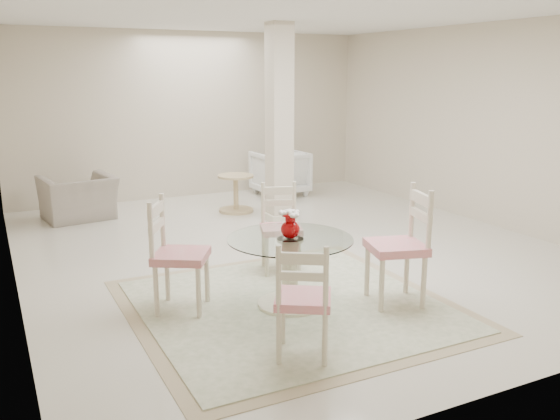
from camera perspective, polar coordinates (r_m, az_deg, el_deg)
name	(u,v)px	position (r m, az deg, el deg)	size (l,w,h in m)	color
ground	(290,248)	(7.08, 1.00, -3.70)	(7.00, 7.00, 0.00)	beige
room_shell	(291,90)	(6.78, 1.07, 11.47)	(6.02, 7.02, 2.71)	beige
column	(279,124)	(8.19, -0.07, 8.24)	(0.30, 0.30, 2.70)	beige
area_rug	(290,306)	(5.39, 0.96, -9.19)	(2.76, 2.76, 0.02)	tan
dining_table	(290,272)	(5.28, 0.97, -6.00)	(1.11, 1.11, 0.64)	#F3EFC7
red_vase	(290,224)	(5.15, 1.00, -1.37)	(0.20, 0.18, 0.26)	#A90508
dining_chair_east	(405,237)	(5.39, 11.91, -2.55)	(0.59, 0.59, 1.18)	beige
dining_chair_north	(280,221)	(6.19, 0.01, -1.05)	(0.52, 0.52, 1.02)	beige
dining_chair_west	(173,246)	(5.21, -10.30, -3.46)	(0.61, 0.61, 1.11)	beige
dining_chair_south	(303,293)	(4.26, 2.21, -7.94)	(0.55, 0.55, 1.00)	beige
recliner_taupe	(78,198)	(8.87, -18.83, 1.11)	(0.95, 0.83, 0.62)	gray
armchair_white	(280,173)	(10.07, -0.01, 3.60)	(0.80, 0.83, 0.75)	white
side_table	(236,195)	(8.88, -4.26, 1.47)	(0.54, 0.54, 0.56)	#CFBA7F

